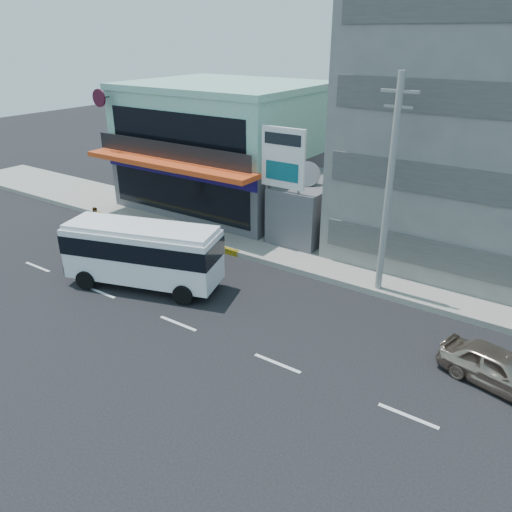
{
  "coord_description": "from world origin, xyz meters",
  "views": [
    {
      "loc": [
        13.02,
        -13.2,
        11.36
      ],
      "look_at": [
        1.54,
        3.65,
        2.2
      ],
      "focal_mm": 35.0,
      "sensor_mm": 36.0,
      "label": 1
    }
  ],
  "objects": [
    {
      "name": "utility_pole_near",
      "position": [
        6.0,
        7.4,
        5.15
      ],
      "size": [
        1.6,
        0.3,
        10.0
      ],
      "color": "#999993",
      "rests_on": "ground"
    },
    {
      "name": "ground",
      "position": [
        0.0,
        0.0,
        0.0
      ],
      "size": [
        120.0,
        120.0,
        0.0
      ],
      "primitive_type": "plane",
      "color": "black",
      "rests_on": "ground"
    },
    {
      "name": "gap_structure",
      "position": [
        0.0,
        12.0,
        1.75
      ],
      "size": [
        3.0,
        6.0,
        3.5
      ],
      "primitive_type": "cube",
      "color": "#47474C",
      "rests_on": "ground"
    },
    {
      "name": "minibus",
      "position": [
        -3.71,
        1.75,
        1.87
      ],
      "size": [
        7.85,
        4.52,
        3.13
      ],
      "color": "white",
      "rests_on": "ground"
    },
    {
      "name": "sedan",
      "position": [
        12.0,
        3.29,
        0.69
      ],
      "size": [
        4.31,
        2.53,
        1.38
      ],
      "primitive_type": "imported",
      "rotation": [
        0.0,
        0.0,
        1.33
      ],
      "color": "tan",
      "rests_on": "ground"
    },
    {
      "name": "billboard",
      "position": [
        -0.5,
        9.2,
        4.93
      ],
      "size": [
        2.6,
        0.18,
        6.9
      ],
      "color": "gray",
      "rests_on": "ground"
    },
    {
      "name": "shop_building",
      "position": [
        -8.0,
        13.95,
        4.0
      ],
      "size": [
        12.4,
        11.7,
        8.0
      ],
      "color": "#47474C",
      "rests_on": "ground"
    },
    {
      "name": "sidewalk",
      "position": [
        5.0,
        9.5,
        0.15
      ],
      "size": [
        70.0,
        5.0,
        0.3
      ],
      "primitive_type": "cube",
      "color": "gray",
      "rests_on": "ground"
    },
    {
      "name": "motorcycle_rider",
      "position": [
        -10.07,
        4.19,
        0.71
      ],
      "size": [
        1.73,
        0.78,
        2.14
      ],
      "color": "#5A0C19",
      "rests_on": "ground"
    },
    {
      "name": "satellite_dish",
      "position": [
        0.0,
        11.0,
        3.58
      ],
      "size": [
        1.5,
        1.5,
        0.15
      ],
      "primitive_type": "cylinder",
      "color": "slate",
      "rests_on": "gap_structure"
    }
  ]
}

